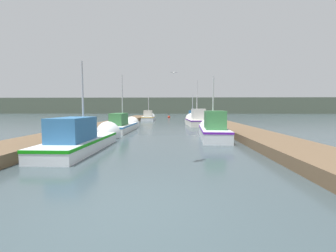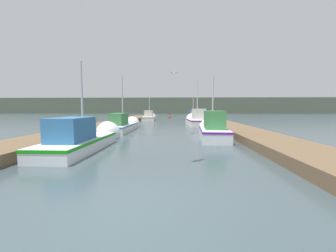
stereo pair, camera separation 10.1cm
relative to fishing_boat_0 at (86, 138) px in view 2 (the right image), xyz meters
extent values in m
plane|color=#38474C|center=(2.98, -5.93, -0.42)|extent=(200.00, 200.00, 0.00)
cube|color=brown|center=(-2.20, 10.07, -0.22)|extent=(2.28, 40.00, 0.39)
cube|color=brown|center=(8.17, 10.07, -0.22)|extent=(2.28, 40.00, 0.39)
cube|color=#4C5647|center=(2.98, 64.40, 1.95)|extent=(120.00, 16.00, 4.73)
cube|color=silver|center=(-0.01, -0.70, -0.17)|extent=(1.56, 4.97, 0.49)
cube|color=#149112|center=(-0.01, -0.70, 0.01)|extent=(1.59, 5.00, 0.10)
cone|color=silver|center=(0.02, 2.37, -0.17)|extent=(1.45, 1.18, 1.44)
cube|color=#2D6699|center=(-0.01, -1.31, 0.51)|extent=(1.14, 2.01, 0.88)
cylinder|color=#B2B2B7|center=(0.00, -0.32, 1.64)|extent=(0.08, 0.08, 3.13)
cube|color=silver|center=(5.96, 3.15, -0.11)|extent=(1.67, 4.87, 0.62)
cube|color=#661FAD|center=(5.96, 3.15, 0.14)|extent=(1.71, 4.90, 0.10)
cone|color=silver|center=(6.13, 6.01, -0.11)|extent=(1.37, 1.02, 1.31)
cube|color=#387A42|center=(5.92, 2.56, 0.67)|extent=(1.12, 1.96, 0.95)
cylinder|color=#B2B2B7|center=(5.98, 3.51, 1.65)|extent=(0.08, 0.08, 2.91)
cube|color=silver|center=(-0.17, 6.84, -0.16)|extent=(1.47, 5.18, 0.51)
cube|color=#317ABC|center=(-0.17, 6.84, 0.04)|extent=(1.50, 5.21, 0.10)
cone|color=silver|center=(-0.15, 10.05, -0.16)|extent=(1.37, 1.24, 1.36)
cube|color=#387A42|center=(-0.17, 6.20, 0.51)|extent=(0.88, 2.10, 0.83)
cylinder|color=#B2B2B7|center=(-0.16, 7.23, 1.91)|extent=(0.08, 0.08, 3.64)
cube|color=silver|center=(5.93, 12.28, -0.11)|extent=(2.10, 4.21, 0.62)
cube|color=#591C96|center=(5.93, 12.28, 0.14)|extent=(2.13, 4.24, 0.10)
cone|color=silver|center=(5.74, 14.74, -0.11)|extent=(1.77, 0.99, 1.71)
cube|color=silver|center=(5.96, 11.77, 0.71)|extent=(1.23, 1.54, 1.02)
cylinder|color=#B2B2B7|center=(5.90, 12.58, 2.07)|extent=(0.08, 0.08, 3.74)
cube|color=silver|center=(5.93, 17.95, -0.10)|extent=(1.48, 3.88, 0.63)
cube|color=#58119F|center=(5.93, 17.95, 0.15)|extent=(1.51, 3.91, 0.10)
cone|color=silver|center=(5.84, 20.35, -0.10)|extent=(1.30, 1.03, 1.27)
cube|color=#2D6699|center=(5.95, 17.47, 0.61)|extent=(1.04, 1.37, 0.80)
cylinder|color=#B2B2B7|center=(5.92, 18.23, 1.56)|extent=(0.08, 0.08, 2.70)
cube|color=silver|center=(0.06, 21.45, -0.16)|extent=(1.74, 4.43, 0.52)
cube|color=#BE8921|center=(0.06, 21.45, 0.04)|extent=(1.77, 4.46, 0.10)
cone|color=silver|center=(-0.02, 24.14, -0.16)|extent=(1.55, 1.05, 1.52)
cube|color=#B2AD9E|center=(0.08, 20.91, 0.53)|extent=(1.16, 1.41, 0.86)
cylinder|color=#B2B2B7|center=(0.05, 21.78, 1.53)|extent=(0.08, 0.08, 2.86)
cylinder|color=#473523|center=(7.17, 14.65, 0.23)|extent=(0.21, 0.21, 1.30)
cylinder|color=silver|center=(7.17, 14.65, 0.90)|extent=(0.24, 0.24, 0.04)
cylinder|color=#473523|center=(-1.07, 27.51, 0.08)|extent=(0.23, 0.23, 1.00)
cylinder|color=silver|center=(-1.07, 27.51, 0.60)|extent=(0.26, 0.26, 0.04)
cylinder|color=#473523|center=(7.04, 16.95, 0.27)|extent=(0.21, 0.21, 1.38)
cylinder|color=silver|center=(7.04, 16.95, 0.98)|extent=(0.25, 0.25, 0.04)
sphere|color=red|center=(2.68, 29.36, -0.30)|extent=(0.45, 0.45, 0.45)
cylinder|color=black|center=(2.68, 29.36, 0.18)|extent=(0.06, 0.06, 0.50)
ellipsoid|color=white|center=(3.67, 9.01, 4.15)|extent=(0.17, 0.29, 0.12)
cube|color=gray|center=(3.54, 8.99, 4.17)|extent=(0.28, 0.15, 0.07)
cube|color=gray|center=(3.81, 9.02, 4.17)|extent=(0.28, 0.15, 0.07)
camera|label=1|loc=(3.83, -9.51, 1.31)|focal=24.00mm
camera|label=2|loc=(3.93, -9.50, 1.31)|focal=24.00mm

